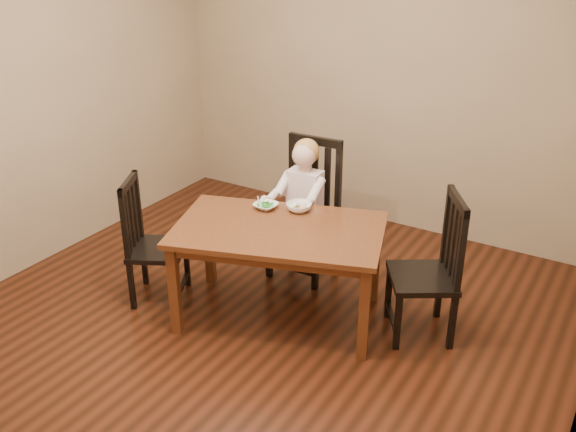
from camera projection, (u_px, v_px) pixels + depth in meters
The scene contains 9 objects.
room at pixel (253, 135), 3.80m from camera, with size 4.01×4.01×2.71m.
dining_table at pixel (279, 238), 4.23m from camera, with size 1.55×1.21×0.68m.
chair_child at pixel (307, 211), 4.86m from camera, with size 0.47×0.45×1.05m.
chair_left at pixel (151, 243), 4.52m from camera, with size 0.52×0.52×0.91m.
chair_right at pixel (431, 270), 4.10m from camera, with size 0.57×0.57×0.98m.
toddler at pixel (304, 195), 4.75m from camera, with size 0.33×0.42×0.57m, color silver, non-canonical shape.
bowl_peas at pixel (266, 206), 4.46m from camera, with size 0.16×0.16×0.04m, color white.
bowl_veg at pixel (299, 207), 4.42m from camera, with size 0.18×0.18×0.05m, color white.
fork at pixel (259, 203), 4.44m from camera, with size 0.09×0.09×0.04m.
Camera 1 is at (2.06, -3.01, 2.52)m, focal length 40.00 mm.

